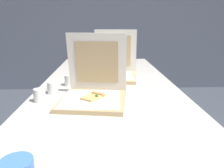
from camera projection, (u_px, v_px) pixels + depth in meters
wall_back at (105, 14)px, 3.70m from camera, size 10.00×0.10×2.60m
table at (108, 93)px, 1.47m from camera, size 0.90×2.24×0.75m
pizza_box_front at (94, 91)px, 1.17m from camera, size 0.38×0.38×0.35m
pizza_box_middle at (114, 71)px, 1.67m from camera, size 0.37×0.38×0.35m
pizza_box_back at (113, 60)px, 2.13m from camera, size 0.38×0.38×0.34m
cup_white_mid at (69, 80)px, 1.46m from camera, size 0.06×0.06×0.07m
cup_white_far at (77, 70)px, 1.77m from camera, size 0.06×0.06×0.07m
cup_white_near_left at (40, 95)px, 1.16m from camera, size 0.06×0.06×0.07m
cup_white_near_center at (53, 88)px, 1.29m from camera, size 0.06×0.06×0.07m
napkin_pile at (129, 163)px, 0.65m from camera, size 0.16×0.17×0.01m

